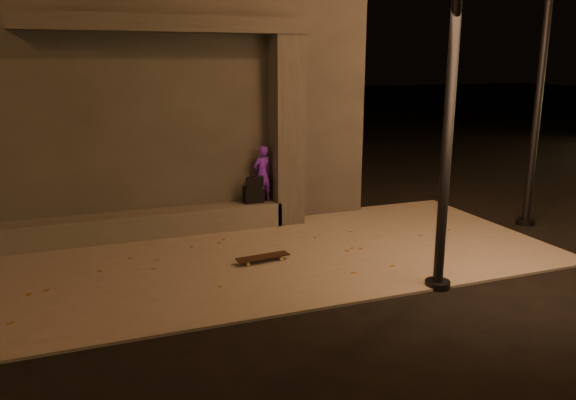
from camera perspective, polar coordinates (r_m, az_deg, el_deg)
name	(u,v)px	position (r m, az deg, el deg)	size (l,w,h in m)	color
ground	(266,312)	(7.41, -2.23, -11.33)	(120.00, 120.00, 0.00)	black
sidewalk	(227,261)	(9.18, -6.26, -6.16)	(11.00, 4.40, 0.04)	slate
building	(126,87)	(12.91, -16.16, 10.95)	(9.00, 5.10, 5.22)	#393633
ledge	(120,227)	(10.53, -16.67, -2.62)	(6.00, 0.55, 0.45)	#53514B
column	(287,132)	(10.89, -0.15, 6.97)	(0.55, 0.55, 3.60)	#393633
canopy	(166,24)	(10.30, -12.32, 17.08)	(5.00, 0.70, 0.28)	#393633
skateboarder	(262,174)	(10.85, -2.62, 2.66)	(0.40, 0.26, 1.10)	#5A1DBD
backpack	(253,193)	(10.87, -3.53, 0.68)	(0.38, 0.25, 0.53)	black
skateboard	(263,257)	(9.00, -2.56, -5.83)	(0.89, 0.31, 0.10)	black
street_lamp_0	(457,2)	(7.85, 16.79, 18.71)	(0.36, 0.36, 6.83)	black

